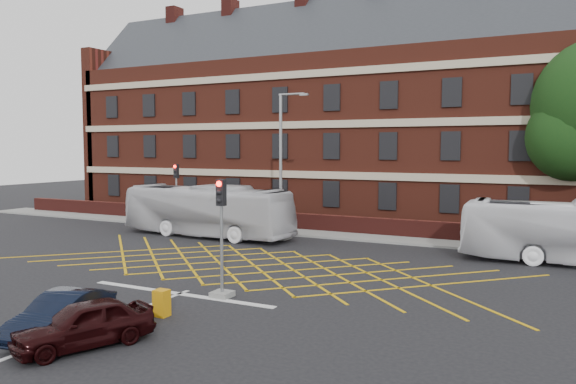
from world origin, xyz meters
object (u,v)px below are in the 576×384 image
at_px(traffic_light_near, 222,249).
at_px(direction_signs, 169,205).
at_px(bus_left, 207,211).
at_px(car_navy, 62,314).
at_px(car_maroon, 84,324).
at_px(traffic_light_far, 177,201).
at_px(utility_cabinet, 162,303).
at_px(street_lamp, 282,190).

xyz_separation_m(traffic_light_near, direction_signs, (-14.03, 14.41, -0.39)).
bearing_deg(traffic_light_near, bus_left, 127.28).
bearing_deg(bus_left, car_navy, -154.26).
relative_size(car_maroon, traffic_light_far, 0.87).
bearing_deg(traffic_light_far, car_maroon, -58.06).
xyz_separation_m(bus_left, utility_cabinet, (8.12, -14.06, -1.14)).
bearing_deg(traffic_light_far, bus_left, -30.81).
height_order(bus_left, car_maroon, bus_left).
xyz_separation_m(street_lamp, direction_signs, (-10.03, 2.05, -1.52)).
relative_size(car_maroon, utility_cabinet, 4.34).
bearing_deg(traffic_light_far, car_navy, -60.34).
bearing_deg(direction_signs, utility_cabinet, -51.74).
bearing_deg(traffic_light_near, street_lamp, 107.90).
xyz_separation_m(traffic_light_near, traffic_light_far, (-12.82, 13.79, 0.00)).
bearing_deg(bus_left, street_lamp, -72.48).
distance_m(traffic_light_near, utility_cabinet, 3.15).
relative_size(car_navy, direction_signs, 1.69).
relative_size(traffic_light_near, utility_cabinet, 4.96).
height_order(car_navy, direction_signs, direction_signs).
bearing_deg(street_lamp, bus_left, -166.33).
height_order(street_lamp, direction_signs, street_lamp).
xyz_separation_m(bus_left, street_lamp, (4.57, 1.11, 1.33)).
height_order(traffic_light_far, direction_signs, traffic_light_far).
xyz_separation_m(bus_left, car_navy, (6.75, -16.79, -0.95)).
distance_m(traffic_light_far, direction_signs, 1.41).
relative_size(traffic_light_far, direction_signs, 1.94).
xyz_separation_m(traffic_light_near, utility_cabinet, (-0.44, -2.82, -1.33)).
bearing_deg(car_navy, street_lamp, 84.86).
distance_m(bus_left, car_navy, 18.12).
distance_m(direction_signs, utility_cabinet, 21.96).
bearing_deg(car_maroon, traffic_light_far, 145.62).
bearing_deg(traffic_light_near, traffic_light_far, 132.92).
xyz_separation_m(car_navy, traffic_light_far, (-11.01, 19.33, 1.15)).
xyz_separation_m(car_maroon, traffic_light_far, (-12.30, 19.74, 1.13)).
bearing_deg(traffic_light_far, street_lamp, -9.20).
xyz_separation_m(bus_left, direction_signs, (-5.47, 3.17, -0.19)).
bearing_deg(traffic_light_far, utility_cabinet, -53.28).
height_order(bus_left, street_lamp, street_lamp).
bearing_deg(utility_cabinet, traffic_light_far, 126.72).
distance_m(car_navy, traffic_light_near, 5.94).
relative_size(car_maroon, direction_signs, 1.70).
height_order(traffic_light_near, traffic_light_far, same).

